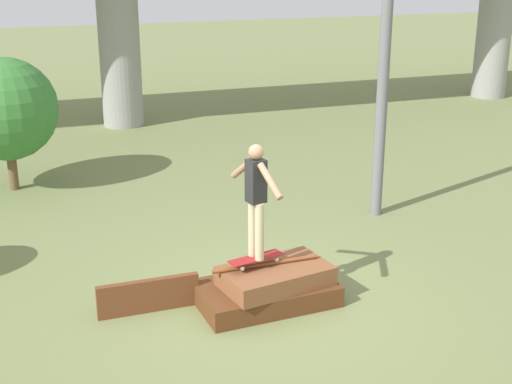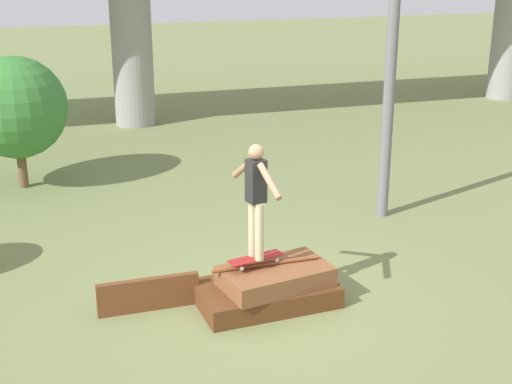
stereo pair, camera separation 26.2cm
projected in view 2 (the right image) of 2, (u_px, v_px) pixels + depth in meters
The scene contains 6 objects.
ground_plane at pixel (266, 302), 9.82m from camera, with size 80.00×80.00×0.00m, color olive.
scrap_pile at pixel (269, 287), 9.72m from camera, with size 1.91×1.21×0.61m.
scrap_plank_loose at pixel (148, 294), 9.55m from camera, with size 1.37×0.10×0.46m.
skateboard at pixel (256, 258), 9.56m from camera, with size 0.81×0.38×0.09m.
skater at pixel (256, 194), 9.27m from camera, with size 0.34×1.16×1.57m.
tree_behind_left at pixel (16, 108), 14.09m from camera, with size 2.03×2.03×2.67m.
Camera 2 is at (-2.87, -8.33, 4.60)m, focal length 50.00 mm.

